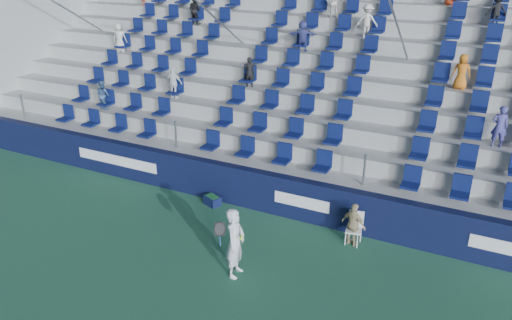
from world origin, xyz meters
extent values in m
plane|color=#296142|center=(0.00, 0.00, 0.00)|extent=(70.00, 70.00, 0.00)
cube|color=black|center=(0.00, 3.15, 0.60)|extent=(24.00, 0.30, 1.20)
cube|color=white|center=(-5.00, 2.99, 0.62)|extent=(3.20, 0.02, 0.34)
cube|color=white|center=(1.50, 2.99, 0.62)|extent=(1.60, 0.02, 0.34)
cube|color=#A6A6A1|center=(0.00, 3.72, 0.60)|extent=(24.00, 0.85, 1.20)
cube|color=#A6A6A1|center=(0.00, 4.57, 0.85)|extent=(24.00, 0.85, 1.70)
cube|color=#A6A6A1|center=(0.00, 5.42, 1.10)|extent=(24.00, 0.85, 2.20)
cube|color=#A6A6A1|center=(0.00, 6.28, 1.35)|extent=(24.00, 0.85, 2.70)
cube|color=#A6A6A1|center=(0.00, 7.12, 1.60)|extent=(24.00, 0.85, 3.20)
cube|color=#A6A6A1|center=(0.00, 7.97, 1.85)|extent=(24.00, 0.85, 3.70)
cube|color=#A6A6A1|center=(0.00, 8.82, 2.10)|extent=(24.00, 0.85, 4.20)
cube|color=#A6A6A1|center=(0.00, 9.68, 2.35)|extent=(24.00, 0.85, 4.70)
cube|color=#A6A6A1|center=(0.00, 10.52, 2.60)|extent=(24.00, 0.85, 5.20)
cube|color=#A6A6A1|center=(0.00, 11.20, 3.10)|extent=(24.00, 0.50, 6.20)
cube|color=#A6A6A1|center=(-11.85, 7.12, 2.60)|extent=(0.30, 7.65, 5.20)
cube|color=#0B1546|center=(0.00, 3.72, 1.55)|extent=(16.05, 0.50, 0.70)
cube|color=#0B1546|center=(0.00, 4.57, 2.05)|extent=(16.05, 0.50, 0.70)
cube|color=#0B1546|center=(0.00, 5.42, 2.55)|extent=(16.05, 0.50, 0.70)
cube|color=#0B1546|center=(0.00, 6.28, 3.05)|extent=(16.05, 0.50, 0.70)
cube|color=#0B1546|center=(0.00, 7.12, 3.55)|extent=(16.05, 0.50, 0.70)
cube|color=#0B1546|center=(0.00, 7.97, 4.05)|extent=(16.05, 0.50, 0.70)
cube|color=#0B1546|center=(0.00, 8.82, 4.55)|extent=(16.05, 0.50, 0.70)
cube|color=#0B1546|center=(0.00, 9.68, 5.05)|extent=(16.05, 0.50, 0.70)
cylinder|color=gray|center=(-3.00, 7.12, 4.35)|extent=(0.06, 7.68, 4.55)
cylinder|color=gray|center=(3.00, 7.12, 4.35)|extent=(0.06, 7.68, 4.55)
cylinder|color=gray|center=(-9.80, 7.12, 4.35)|extent=(0.06, 7.68, 4.55)
imported|color=black|center=(-5.46, 8.77, 4.75)|extent=(0.57, 0.47, 1.10)
imported|color=white|center=(-4.24, 5.38, 2.75)|extent=(0.67, 0.34, 1.10)
imported|color=black|center=(5.32, 9.62, 5.20)|extent=(0.73, 0.56, 1.01)
imported|color=black|center=(-1.74, 6.23, 3.20)|extent=(0.42, 0.33, 1.00)
imported|color=beige|center=(-0.09, 9.62, 5.21)|extent=(0.59, 0.52, 1.02)
imported|color=#39547F|center=(-6.71, 4.52, 2.22)|extent=(0.56, 0.46, 1.04)
imported|color=beige|center=(-7.93, 7.08, 3.75)|extent=(0.62, 0.50, 1.11)
imported|color=#414790|center=(-0.55, 7.92, 4.23)|extent=(1.03, 0.57, 1.06)
imported|color=#3E3B83|center=(6.00, 5.38, 2.76)|extent=(0.46, 0.34, 1.13)
imported|color=#C56517|center=(4.76, 7.08, 3.72)|extent=(0.54, 0.39, 1.04)
imported|color=beige|center=(1.44, 8.77, 4.75)|extent=(0.75, 0.47, 1.11)
imported|color=silver|center=(1.03, 0.07, 0.86)|extent=(0.47, 0.67, 1.72)
cylinder|color=navy|center=(0.78, -0.18, 0.99)|extent=(0.03, 0.03, 0.28)
torus|color=black|center=(0.78, -0.18, 1.29)|extent=(0.30, 0.17, 0.28)
plane|color=#262626|center=(0.78, -0.18, 1.29)|extent=(0.30, 0.16, 0.29)
sphere|color=#BFDA32|center=(1.28, -0.13, 1.14)|extent=(0.07, 0.07, 0.07)
sphere|color=#BFDA32|center=(1.28, -0.07, 1.17)|extent=(0.07, 0.07, 0.07)
cube|color=white|center=(3.11, 2.55, 0.40)|extent=(0.44, 0.44, 0.04)
cube|color=white|center=(3.11, 2.73, 0.64)|extent=(0.38, 0.10, 0.47)
cylinder|color=white|center=(2.96, 2.40, 0.19)|extent=(0.03, 0.03, 0.38)
cylinder|color=white|center=(3.27, 2.40, 0.19)|extent=(0.03, 0.03, 0.38)
cylinder|color=white|center=(2.96, 2.70, 0.19)|extent=(0.03, 0.03, 0.38)
cylinder|color=white|center=(3.27, 2.70, 0.19)|extent=(0.03, 0.03, 0.38)
imported|color=tan|center=(3.11, 2.50, 0.59)|extent=(0.74, 0.48, 1.17)
cube|color=#10163C|center=(-1.22, 2.75, 0.14)|extent=(0.59, 0.49, 0.28)
cube|color=#1E662D|center=(-1.22, 2.75, 0.20)|extent=(0.47, 0.37, 0.17)
camera|label=1|loc=(5.76, -8.41, 7.10)|focal=35.00mm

